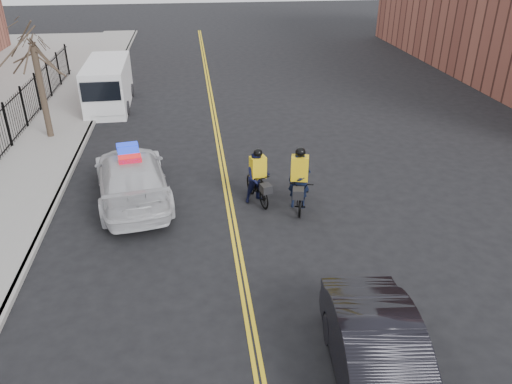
{
  "coord_description": "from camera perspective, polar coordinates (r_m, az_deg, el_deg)",
  "views": [
    {
      "loc": [
        -1.06,
        -12.49,
        8.39
      ],
      "look_at": [
        0.71,
        1.04,
        1.3
      ],
      "focal_mm": 35.0,
      "sensor_mm": 36.0,
      "label": 1
    }
  ],
  "objects": [
    {
      "name": "cyclist_far",
      "position": [
        17.22,
        0.23,
        1.25
      ],
      "size": [
        1.04,
        2.04,
        1.99
      ],
      "rotation": [
        0.0,
        0.0,
        0.26
      ],
      "color": "black",
      "rests_on": "ground"
    },
    {
      "name": "police_cruiser",
      "position": [
        17.91,
        -14.03,
        1.69
      ],
      "size": [
        3.31,
        6.14,
        1.85
      ],
      "rotation": [
        0.0,
        0.0,
        3.31
      ],
      "color": "silver",
      "rests_on": "ground"
    },
    {
      "name": "sidewalk",
      "position": [
        23.03,
        -23.19,
        3.99
      ],
      "size": [
        3.0,
        60.0,
        0.15
      ],
      "primitive_type": "cube",
      "color": "gray",
      "rests_on": "ground"
    },
    {
      "name": "cargo_van",
      "position": [
        28.33,
        -16.56,
        11.56
      ],
      "size": [
        2.31,
        5.73,
        2.38
      ],
      "rotation": [
        0.0,
        0.0,
        0.02
      ],
      "color": "white",
      "rests_on": "ground"
    },
    {
      "name": "iron_fence",
      "position": [
        23.18,
        -27.18,
        5.78
      ],
      "size": [
        0.12,
        28.0,
        2.0
      ],
      "primitive_type": null,
      "color": "black",
      "rests_on": "ground"
    },
    {
      "name": "cyclist_near",
      "position": [
        16.96,
        4.93,
        0.62
      ],
      "size": [
        1.29,
        2.35,
        2.19
      ],
      "rotation": [
        0.0,
        0.0,
        -0.24
      ],
      "color": "black",
      "rests_on": "ground"
    },
    {
      "name": "curb",
      "position": [
        22.66,
        -19.55,
        4.29
      ],
      "size": [
        0.2,
        60.0,
        0.15
      ],
      "primitive_type": "cube",
      "color": "gray",
      "rests_on": "ground"
    },
    {
      "name": "ground",
      "position": [
        15.09,
        -2.18,
        -6.36
      ],
      "size": [
        120.0,
        120.0,
        0.0
      ],
      "primitive_type": "plane",
      "color": "black",
      "rests_on": "ground"
    },
    {
      "name": "street_tree",
      "position": [
        23.92,
        -23.86,
        13.5
      ],
      "size": [
        3.2,
        3.2,
        4.8
      ],
      "color": "#392D21",
      "rests_on": "sidewalk"
    },
    {
      "name": "dark_sedan",
      "position": [
        10.76,
        14.07,
        -18.5
      ],
      "size": [
        2.1,
        4.98,
        1.6
      ],
      "primitive_type": "imported",
      "rotation": [
        0.0,
        0.0,
        -0.09
      ],
      "color": "black",
      "rests_on": "ground"
    },
    {
      "name": "center_line_right",
      "position": [
        22.17,
        -3.98,
        5.17
      ],
      "size": [
        0.1,
        60.0,
        0.01
      ],
      "primitive_type": "cube",
      "color": "yellow",
      "rests_on": "ground"
    },
    {
      "name": "center_line_left",
      "position": [
        22.16,
        -4.39,
        5.15
      ],
      "size": [
        0.1,
        60.0,
        0.01
      ],
      "primitive_type": "cube",
      "color": "yellow",
      "rests_on": "ground"
    }
  ]
}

